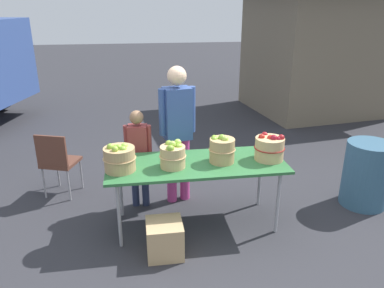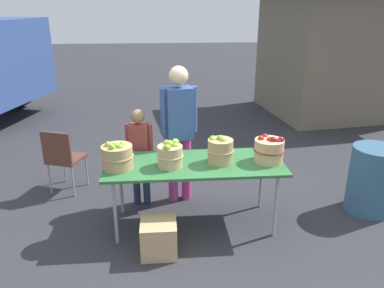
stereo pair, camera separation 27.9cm
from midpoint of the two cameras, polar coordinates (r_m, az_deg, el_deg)
ground_plane at (r=4.33m, az=2.22°, el=-12.02°), size 40.00×40.00×0.00m
market_table at (r=3.99m, az=2.36°, el=-3.50°), size 1.90×0.76×0.75m
apple_basket_green_0 at (r=3.85m, az=-9.33°, el=-1.86°), size 0.34×0.34×0.29m
apple_basket_green_1 at (r=3.84m, az=-1.28°, el=-1.65°), size 0.28×0.28×0.29m
apple_basket_green_2 at (r=3.95m, az=6.33°, el=-0.97°), size 0.29×0.29×0.31m
apple_basket_red_0 at (r=4.07m, az=13.64°, el=-0.90°), size 0.33×0.33×0.29m
vendor_adult at (r=4.41m, az=-0.17°, el=2.94°), size 0.44×0.28×1.69m
child_customer at (r=4.43m, az=-6.23°, el=-0.97°), size 0.32×0.19×1.21m
food_kiosk at (r=9.06m, az=22.84°, el=13.18°), size 3.86×3.34×2.74m
folding_chair at (r=5.01m, az=-17.66°, el=-1.74°), size 0.51×0.51×0.86m
trash_barrel at (r=4.93m, az=27.35°, el=-4.90°), size 0.54×0.54×0.81m
produce_crate at (r=3.80m, az=-2.94°, el=-14.08°), size 0.35×0.35×0.35m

